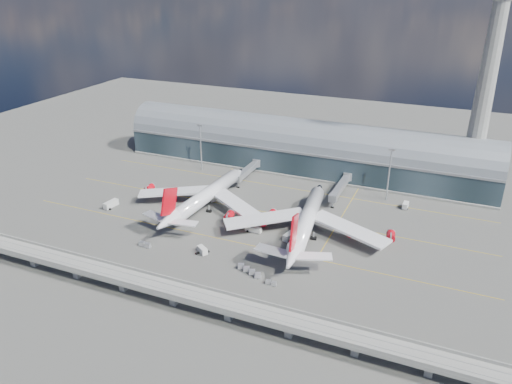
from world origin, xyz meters
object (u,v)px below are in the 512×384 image
at_px(service_truck_3, 289,236).
at_px(service_truck_4, 405,205).
at_px(floodlight_mast_left, 201,146).
at_px(service_truck_5, 210,197).
at_px(airliner_left, 204,197).
at_px(airliner_right, 306,222).
at_px(service_truck_1, 202,250).
at_px(cargo_train_1, 249,271).
at_px(control_tower, 486,86).
at_px(service_truck_2, 253,229).
at_px(cargo_train_0, 145,245).
at_px(floodlight_mast_right, 389,173).
at_px(service_truck_0, 111,204).
at_px(cargo_train_2, 271,283).

distance_m(service_truck_3, service_truck_4, 62.56).
height_order(floodlight_mast_left, service_truck_4, floodlight_mast_left).
xyz_separation_m(service_truck_4, service_truck_5, (-86.74, -27.31, 0.26)).
bearing_deg(service_truck_4, floodlight_mast_left, 179.74).
height_order(airliner_left, airliner_right, airliner_right).
relative_size(service_truck_1, cargo_train_1, 0.48).
xyz_separation_m(airliner_left, service_truck_4, (84.45, 37.09, -4.83)).
distance_m(control_tower, service_truck_1, 149.05).
relative_size(floodlight_mast_left, service_truck_2, 3.62).
relative_size(service_truck_4, service_truck_5, 0.70).
bearing_deg(service_truck_1, airliner_right, -14.62).
bearing_deg(service_truck_5, airliner_left, -132.19).
distance_m(airliner_right, cargo_train_0, 65.53).
xyz_separation_m(floodlight_mast_right, service_truck_0, (-115.43, -58.46, -12.01)).
xyz_separation_m(airliner_left, service_truck_0, (-40.73, -15.29, -4.64)).
relative_size(floodlight_mast_right, service_truck_2, 3.62).
distance_m(control_tower, cargo_train_1, 140.91).
bearing_deg(service_truck_0, service_truck_5, 40.35).
bearing_deg(cargo_train_2, service_truck_3, 1.30).
xyz_separation_m(service_truck_0, service_truck_2, (69.84, 3.98, -0.30)).
distance_m(floodlight_mast_left, cargo_train_2, 115.96).
bearing_deg(airliner_right, service_truck_5, 155.81).
xyz_separation_m(service_truck_0, service_truck_1, (58.56, -19.63, -0.20)).
bearing_deg(service_truck_4, floodlight_mast_right, 150.99).
height_order(airliner_left, service_truck_3, airliner_left).
bearing_deg(service_truck_5, floodlight_mast_right, -31.92).
xyz_separation_m(floodlight_mast_right, cargo_train_0, (-80.39, -82.48, -12.67)).
height_order(airliner_right, service_truck_1, airliner_right).
relative_size(airliner_right, service_truck_2, 10.47).
bearing_deg(cargo_train_2, control_tower, -34.66).
relative_size(control_tower, floodlight_mast_left, 4.01).
bearing_deg(floodlight_mast_left, control_tower, 11.72).
distance_m(floodlight_mast_left, service_truck_0, 61.64).
height_order(airliner_right, service_truck_3, airliner_right).
height_order(floodlight_mast_right, service_truck_4, floodlight_mast_right).
bearing_deg(cargo_train_1, control_tower, -53.55).
bearing_deg(cargo_train_1, service_truck_5, 18.61).
height_order(service_truck_1, cargo_train_1, service_truck_1).
distance_m(control_tower, service_truck_0, 180.57).
xyz_separation_m(control_tower, service_truck_3, (-64.61, -82.69, -50.09)).
bearing_deg(service_truck_5, service_truck_3, -79.58).
bearing_deg(service_truck_0, airliner_left, 27.82).
bearing_deg(airliner_right, cargo_train_1, -114.25).
relative_size(airliner_right, service_truck_1, 14.11).
relative_size(airliner_left, cargo_train_2, 16.35).
bearing_deg(service_truck_0, cargo_train_2, -10.37).
distance_m(service_truck_0, service_truck_5, 45.89).
xyz_separation_m(floodlight_mast_left, cargo_train_1, (65.35, -83.53, -12.66)).
xyz_separation_m(control_tower, airliner_left, (-109.70, -71.17, -45.38)).
relative_size(airliner_left, service_truck_1, 13.63).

